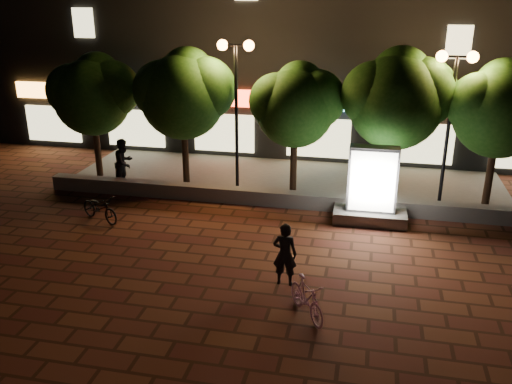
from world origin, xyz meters
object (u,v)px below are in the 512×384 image
(street_lamp_right, at_px, (453,89))
(scooter_parked, at_px, (100,208))
(tree_far_left, at_px, (94,92))
(scooter_pink, at_px, (307,298))
(tree_right, at_px, (398,96))
(rider, at_px, (285,254))
(tree_mid, at_px, (297,102))
(ad_kiosk, at_px, (372,192))
(tree_left, at_px, (184,91))
(tree_far_right, at_px, (502,106))
(pedestrian, at_px, (124,163))
(street_lamp_left, at_px, (236,77))

(street_lamp_right, height_order, scooter_parked, street_lamp_right)
(tree_far_left, xyz_separation_m, scooter_pink, (8.91, -7.86, -2.84))
(street_lamp_right, bearing_deg, tree_right, 170.90)
(tree_right, xyz_separation_m, rider, (-2.60, -6.56, -2.76))
(tree_right, relative_size, scooter_parked, 3.10)
(street_lamp_right, xyz_separation_m, scooter_pink, (-3.53, -7.60, -3.44))
(tree_mid, xyz_separation_m, ad_kiosk, (2.69, -2.19, -2.24))
(tree_left, relative_size, ad_kiosk, 2.02)
(tree_far_right, distance_m, street_lamp_right, 1.66)
(rider, xyz_separation_m, pedestrian, (-6.77, 5.60, 0.16))
(scooter_pink, relative_size, rider, 0.94)
(tree_mid, height_order, tree_right, tree_right)
(tree_far_right, xyz_separation_m, street_lamp_left, (-8.55, -0.26, 0.66))
(tree_left, bearing_deg, tree_far_right, -0.00)
(tree_mid, height_order, scooter_pink, tree_mid)
(tree_far_right, xyz_separation_m, scooter_pink, (-5.09, -7.86, -2.91))
(scooter_pink, bearing_deg, tree_far_right, 22.71)
(tree_far_left, xyz_separation_m, tree_mid, (7.50, -0.00, -0.08))
(tree_mid, distance_m, tree_far_right, 6.50)
(tree_left, xyz_separation_m, tree_right, (7.30, 0.00, 0.12))
(tree_far_left, distance_m, ad_kiosk, 10.67)
(tree_left, height_order, street_lamp_left, street_lamp_left)
(tree_right, bearing_deg, tree_left, -180.00)
(scooter_pink, bearing_deg, street_lamp_left, 80.14)
(tree_right, distance_m, tree_far_right, 3.20)
(tree_left, xyz_separation_m, scooter_parked, (-1.56, -3.91, -3.02))
(ad_kiosk, bearing_deg, tree_right, 74.20)
(ad_kiosk, bearing_deg, tree_far_right, 29.87)
(street_lamp_right, height_order, ad_kiosk, street_lamp_right)
(ad_kiosk, bearing_deg, tree_left, 161.83)
(tree_far_left, bearing_deg, tree_mid, -0.00)
(street_lamp_right, bearing_deg, tree_far_left, 178.79)
(street_lamp_right, height_order, rider, street_lamp_right)
(scooter_pink, bearing_deg, pedestrian, 102.93)
(tree_right, bearing_deg, scooter_pink, -103.52)
(tree_right, height_order, street_lamp_right, tree_right)
(ad_kiosk, height_order, scooter_parked, ad_kiosk)
(tree_mid, distance_m, street_lamp_left, 2.22)
(scooter_parked, bearing_deg, scooter_pink, -93.82)
(tree_far_left, bearing_deg, pedestrian, -33.83)
(tree_far_left, xyz_separation_m, tree_right, (10.80, 0.00, 0.27))
(pedestrian, bearing_deg, scooter_pink, -120.56)
(tree_far_left, height_order, tree_right, tree_right)
(tree_right, relative_size, rider, 3.13)
(tree_left, height_order, pedestrian, tree_left)
(ad_kiosk, height_order, pedestrian, ad_kiosk)
(tree_mid, bearing_deg, tree_right, 0.00)
(pedestrian, bearing_deg, street_lamp_left, -67.97)
(scooter_pink, bearing_deg, tree_left, 90.16)
(scooter_parked, bearing_deg, tree_far_right, -46.30)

